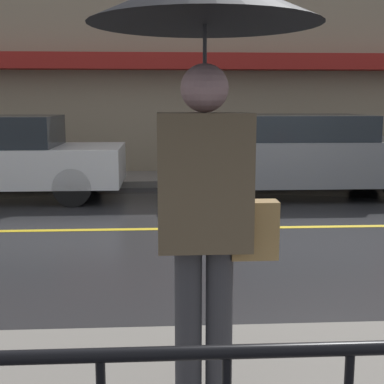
% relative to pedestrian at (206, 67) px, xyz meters
% --- Properties ---
extents(ground_plane, '(80.00, 80.00, 0.00)m').
position_rel_pedestrian_xyz_m(ground_plane, '(1.47, 4.53, -1.90)').
color(ground_plane, '#262628').
extents(sidewalk_far, '(28.00, 1.64, 0.14)m').
position_rel_pedestrian_xyz_m(sidewalk_far, '(1.47, 8.88, -1.84)').
color(sidewalk_far, slate).
rests_on(sidewalk_far, ground_plane).
extents(lane_marking, '(25.20, 0.12, 0.01)m').
position_rel_pedestrian_xyz_m(lane_marking, '(1.47, 4.53, -1.90)').
color(lane_marking, gold).
rests_on(lane_marking, ground_plane).
extents(building_storefront, '(28.00, 0.85, 5.92)m').
position_rel_pedestrian_xyz_m(building_storefront, '(1.47, 9.83, 1.03)').
color(building_storefront, gray).
rests_on(building_storefront, ground_plane).
extents(pedestrian, '(1.13, 1.13, 2.22)m').
position_rel_pedestrian_xyz_m(pedestrian, '(0.00, 0.00, 0.00)').
color(pedestrian, '#333338').
rests_on(pedestrian, sidewalk_near).
extents(car_white, '(4.10, 1.81, 1.48)m').
position_rel_pedestrian_xyz_m(car_white, '(-3.02, 7.04, -1.15)').
color(car_white, silver).
rests_on(car_white, ground_plane).
extents(car_grey, '(4.66, 1.95, 1.49)m').
position_rel_pedestrian_xyz_m(car_grey, '(2.43, 7.04, -1.13)').
color(car_grey, slate).
rests_on(car_grey, ground_plane).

